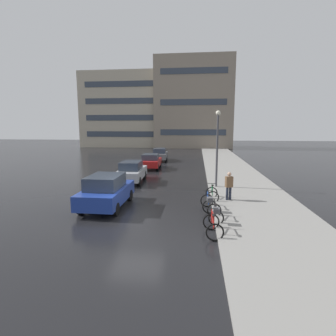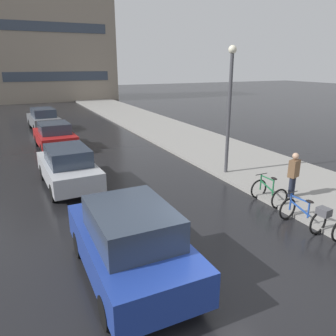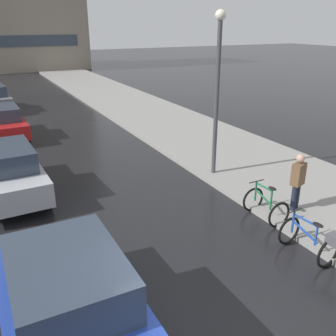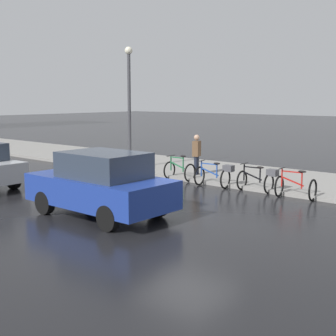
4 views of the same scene
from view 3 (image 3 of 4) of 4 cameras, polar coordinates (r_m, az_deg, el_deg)
sidewalk_kerb at (r=16.71m, az=5.42°, el=4.34°), size 4.80×60.00×0.14m
bicycle_third at (r=8.95m, az=21.38°, el=-10.17°), size 0.79×1.42×0.93m
bicycle_farthest at (r=10.30m, az=14.65°, el=-5.54°), size 0.71×1.08×0.99m
car_blue at (r=6.38m, az=-14.93°, el=-18.99°), size 1.99×4.15×1.74m
car_silver at (r=12.03m, az=-23.26°, el=-0.48°), size 1.91×4.21×1.61m
car_red at (r=18.28m, az=-24.14°, el=6.30°), size 2.01×3.95×1.50m
pedestrian at (r=10.57m, az=19.12°, el=-1.88°), size 0.45×0.35×1.72m
streetlamp at (r=12.08m, az=7.55°, el=12.87°), size 0.33×0.33×5.29m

